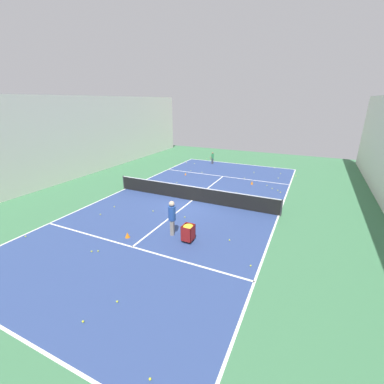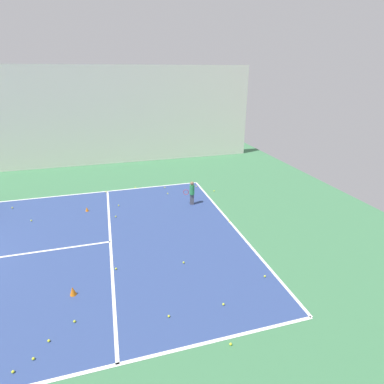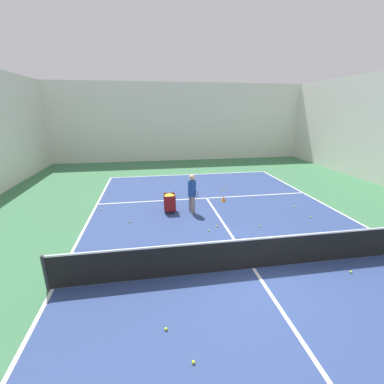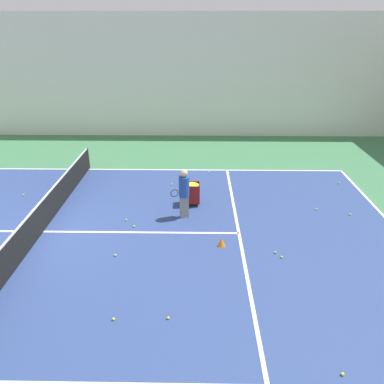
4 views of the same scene
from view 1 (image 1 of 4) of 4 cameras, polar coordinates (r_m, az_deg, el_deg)
ground_plane at (r=17.63m, az=0.00°, el=-1.91°), size 39.34×39.34×0.00m
court_playing_area at (r=17.63m, az=0.00°, el=-1.90°), size 11.46×23.86×0.00m
line_baseline_near at (r=28.40m, az=10.41°, el=6.17°), size 11.46×0.10×0.00m
line_baseline_far at (r=9.97m, az=-34.37°, el=-25.00°), size 11.46×0.10×0.00m
line_sideline_left at (r=16.22m, az=18.70°, el=-4.98°), size 0.10×23.86×0.00m
line_sideline_right at (r=20.59m, az=-14.58°, el=0.68°), size 0.10×23.86×0.00m
line_service_near at (r=23.41m, az=6.90°, el=3.47°), size 11.46×0.10×0.00m
line_service_far at (r=12.62m, az=-13.13°, el=-11.80°), size 11.46×0.10×0.00m
line_centre_service at (r=17.63m, az=0.00°, el=-1.89°), size 0.10×13.13×0.00m
hall_enclosure_right at (r=23.94m, az=-26.31°, el=10.40°), size 0.15×35.64×6.89m
tennis_net at (r=17.44m, az=0.00°, el=-0.26°), size 11.76×0.10×1.04m
player_near_baseline at (r=27.96m, az=4.57°, el=7.73°), size 0.32×0.60×1.26m
coach_at_net at (r=12.91m, az=-4.46°, el=-5.27°), size 0.46×0.70×1.84m
ball_cart at (r=12.46m, az=-0.86°, el=-8.43°), size 0.52×0.58×0.88m
training_cone_0 at (r=13.40m, az=-14.15°, el=-9.24°), size 0.25×0.25×0.27m
training_cone_1 at (r=23.68m, az=-1.46°, el=4.06°), size 0.17×0.17×0.21m
training_cone_2 at (r=21.54m, az=13.19°, el=2.04°), size 0.21×0.21×0.29m
tennis_ball_0 at (r=20.18m, az=19.05°, el=-0.07°), size 0.07×0.07×0.07m
tennis_ball_1 at (r=27.11m, az=-3.77°, el=5.88°), size 0.07×0.07×0.07m
tennis_ball_2 at (r=24.44m, az=2.23°, el=4.37°), size 0.07×0.07×0.07m
tennis_ball_3 at (r=12.69m, az=-20.15°, el=-12.22°), size 0.07×0.07×0.07m
tennis_ball_4 at (r=23.87m, az=18.62°, el=2.96°), size 0.07×0.07×0.07m
tennis_ball_5 at (r=27.32m, az=17.82°, el=5.08°), size 0.07×0.07×0.07m
tennis_ball_6 at (r=25.20m, az=13.61°, el=4.30°), size 0.07×0.07×0.07m
tennis_ball_7 at (r=9.51m, az=-23.06°, el=-24.96°), size 0.07×0.07×0.07m
tennis_ball_8 at (r=27.91m, az=0.54°, el=6.33°), size 0.07×0.07×0.07m
tennis_ball_9 at (r=25.47m, az=19.09°, el=3.92°), size 0.07×0.07×0.07m
tennis_ball_11 at (r=21.44m, az=-3.40°, el=2.14°), size 0.07×0.07×0.07m
tennis_ball_12 at (r=25.56m, az=-5.12°, el=4.99°), size 0.07×0.07×0.07m
tennis_ball_13 at (r=16.08m, az=-8.65°, el=-4.20°), size 0.07×0.07×0.07m
tennis_ball_14 at (r=20.88m, az=17.39°, el=0.76°), size 0.07×0.07×0.07m
tennis_ball_15 at (r=9.82m, az=-16.30°, el=-22.33°), size 0.07×0.07×0.07m
tennis_ball_16 at (r=19.44m, az=-6.53°, el=0.17°), size 0.07×0.07×0.07m
tennis_ball_17 at (r=20.57m, az=18.52°, el=0.35°), size 0.07×0.07×0.07m
tennis_ball_18 at (r=12.77m, az=-21.40°, el=-12.18°), size 0.07×0.07×0.07m
tennis_ball_19 at (r=28.45m, az=9.80°, el=6.30°), size 0.07×0.07×0.07m
tennis_ball_20 at (r=18.38m, az=10.42°, el=-1.20°), size 0.07×0.07×0.07m
tennis_ball_21 at (r=25.05m, az=22.06°, el=3.30°), size 0.07×0.07×0.07m
tennis_ball_22 at (r=17.26m, az=-16.87°, el=-3.15°), size 0.07×0.07×0.07m
tennis_ball_23 at (r=15.11m, az=-1.61°, el=-5.60°), size 0.07×0.07×0.07m
tennis_ball_24 at (r=15.55m, az=-33.03°, el=-8.26°), size 0.07×0.07×0.07m
tennis_ball_25 at (r=30.18m, az=3.26°, el=7.31°), size 0.07×0.07×0.07m
tennis_ball_26 at (r=25.12m, az=-0.25°, el=4.81°), size 0.07×0.07×0.07m
tennis_ball_27 at (r=21.35m, az=-9.19°, el=1.85°), size 0.07×0.07×0.07m
tennis_ball_28 at (r=21.50m, az=16.31°, el=1.41°), size 0.07×0.07×0.07m
tennis_ball_29 at (r=19.27m, az=9.78°, el=-0.17°), size 0.07×0.07×0.07m
tennis_ball_30 at (r=23.02m, az=11.62°, el=3.01°), size 0.07×0.07×0.07m
tennis_ball_31 at (r=7.86m, az=-9.31°, el=-35.79°), size 0.07×0.07×0.07m
tennis_ball_32 at (r=16.38m, az=-19.69°, el=-4.73°), size 0.07×0.07×0.07m
tennis_ball_33 at (r=12.91m, az=8.34°, el=-10.52°), size 0.07×0.07×0.07m
tennis_ball_34 at (r=29.84m, az=0.94°, el=7.20°), size 0.07×0.07×0.07m
tennis_ball_35 at (r=28.36m, az=-1.25°, el=6.54°), size 0.07×0.07×0.07m
tennis_ball_36 at (r=15.02m, az=-3.70°, el=-5.80°), size 0.07×0.07×0.07m
tennis_ball_37 at (r=11.30m, az=12.90°, el=-15.69°), size 0.07×0.07×0.07m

